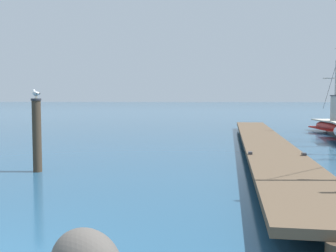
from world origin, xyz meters
name	(u,v)px	position (x,y,z in m)	size (l,w,h in m)	color
floating_dock	(264,141)	(5.95, 12.91, 0.36)	(3.38, 23.77, 0.53)	brown
mooring_piling	(37,134)	(-1.53, 7.24, 1.13)	(0.30, 0.30, 2.18)	#3D3023
perched_seagull	(36,93)	(-1.52, 7.24, 2.33)	(0.33, 0.28, 0.26)	gold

